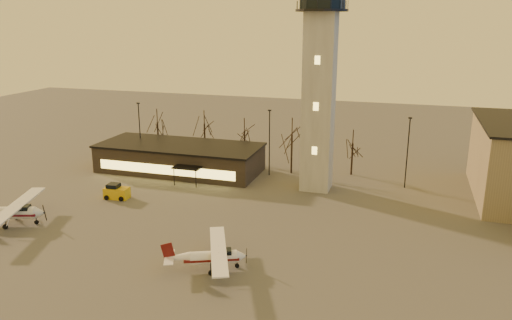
{
  "coord_description": "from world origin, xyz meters",
  "views": [
    {
      "loc": [
        11.77,
        -36.37,
        23.01
      ],
      "look_at": [
        -3.59,
        13.0,
        8.42
      ],
      "focal_mm": 35.0,
      "sensor_mm": 36.0,
      "label": 1
    }
  ],
  "objects_px": {
    "control_tower": "(320,72)",
    "cessna_front": "(215,259)",
    "service_cart": "(116,193)",
    "cessna_rear": "(14,215)",
    "terminal": "(180,158)"
  },
  "relations": [
    {
      "from": "control_tower",
      "to": "cessna_front",
      "type": "relative_size",
      "value": 3.15
    },
    {
      "from": "cessna_rear",
      "to": "service_cart",
      "type": "height_order",
      "value": "cessna_rear"
    },
    {
      "from": "cessna_front",
      "to": "cessna_rear",
      "type": "relative_size",
      "value": 0.83
    },
    {
      "from": "terminal",
      "to": "control_tower",
      "type": "bearing_deg",
      "value": -5.15
    },
    {
      "from": "control_tower",
      "to": "cessna_front",
      "type": "distance_m",
      "value": 30.85
    },
    {
      "from": "service_cart",
      "to": "cessna_rear",
      "type": "bearing_deg",
      "value": -123.87
    },
    {
      "from": "cessna_rear",
      "to": "service_cart",
      "type": "bearing_deg",
      "value": 42.3
    },
    {
      "from": "control_tower",
      "to": "service_cart",
      "type": "xyz_separation_m",
      "value": [
        -24.64,
        -12.0,
        -15.56
      ]
    },
    {
      "from": "control_tower",
      "to": "terminal",
      "type": "height_order",
      "value": "control_tower"
    },
    {
      "from": "terminal",
      "to": "cessna_front",
      "type": "bearing_deg",
      "value": -58.72
    },
    {
      "from": "control_tower",
      "to": "cessna_rear",
      "type": "xyz_separation_m",
      "value": [
        -31.06,
        -23.23,
        -15.14
      ]
    },
    {
      "from": "service_cart",
      "to": "cessna_front",
      "type": "bearing_deg",
      "value": -39.97
    },
    {
      "from": "cessna_rear",
      "to": "cessna_front",
      "type": "bearing_deg",
      "value": -24.72
    },
    {
      "from": "control_tower",
      "to": "cessna_front",
      "type": "height_order",
      "value": "control_tower"
    },
    {
      "from": "control_tower",
      "to": "cessna_front",
      "type": "xyz_separation_m",
      "value": [
        -4.78,
        -26.35,
        -15.32
      ]
    }
  ]
}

